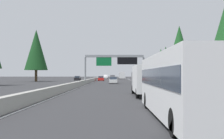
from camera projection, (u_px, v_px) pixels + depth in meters
ground_plane at (89, 83)px, 65.44m from camera, size 320.00×320.00×0.00m
median_barrier at (94, 80)px, 85.45m from camera, size 180.00×0.56×0.90m
shoulder_stripe_right at (135, 82)px, 75.36m from camera, size 160.00×0.16×0.01m
shoulder_stripe_median at (94, 82)px, 75.44m from camera, size 160.00×0.16×0.01m
sign_gantry_overhead at (115, 61)px, 59.02m from camera, size 0.50×12.68×6.17m
bus_mid_right at (180, 83)px, 13.60m from camera, size 11.50×2.55×3.10m
box_truck_far_right at (146, 80)px, 27.36m from camera, size 8.50×2.40×2.95m
sedan_near_right at (113, 80)px, 64.50m from camera, size 4.40×1.80×1.47m
sedan_near_center at (113, 77)px, 129.02m from camera, size 4.40×1.80×1.47m
pickup_mid_center at (106, 77)px, 123.39m from camera, size 5.60×2.00×1.86m
minivan_mid_left at (113, 77)px, 114.77m from camera, size 5.00×1.95×1.69m
sedan_distant_b at (101, 79)px, 88.41m from camera, size 4.40×1.80×1.47m
bus_far_left at (122, 75)px, 123.76m from camera, size 11.50×2.55×3.10m
oncoming_near at (77, 78)px, 93.68m from camera, size 4.40×1.80×1.47m
conifer_right_near at (179, 50)px, 41.99m from camera, size 4.15×4.15×9.43m
conifer_right_mid at (166, 60)px, 72.17m from camera, size 4.08×4.08×9.27m
conifer_right_far at (161, 61)px, 94.58m from camera, size 4.73×4.73×10.74m
conifer_left_mid at (36, 50)px, 79.53m from camera, size 6.52×6.52×14.82m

